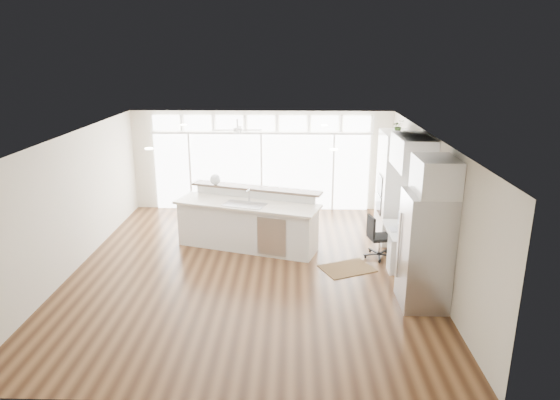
{
  "coord_description": "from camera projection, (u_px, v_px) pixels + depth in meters",
  "views": [
    {
      "loc": [
        0.87,
        -9.24,
        4.27
      ],
      "look_at": [
        0.6,
        0.6,
        1.28
      ],
      "focal_mm": 32.0,
      "sensor_mm": 36.0,
      "label": 1
    }
  ],
  "objects": [
    {
      "name": "wall_back",
      "position": [
        262.0,
        161.0,
        13.53
      ],
      "size": [
        7.0,
        0.04,
        2.7
      ],
      "primitive_type": "cube",
      "color": "beige",
      "rests_on": "floor"
    },
    {
      "name": "fridge_cabinet",
      "position": [
        436.0,
        176.0,
        8.05
      ],
      "size": [
        0.64,
        0.9,
        0.6
      ],
      "primitive_type": "cube",
      "color": "white",
      "rests_on": "wall_right"
    },
    {
      "name": "office_chair",
      "position": [
        380.0,
        237.0,
        10.52
      ],
      "size": [
        0.56,
        0.53,
        0.92
      ],
      "primitive_type": "cube",
      "rotation": [
        0.0,
        0.0,
        0.21
      ],
      "color": "black",
      "rests_on": "floor"
    },
    {
      "name": "floor",
      "position": [
        250.0,
        269.0,
        10.1
      ],
      "size": [
        7.0,
        8.0,
        0.02
      ],
      "primitive_type": "cube",
      "color": "#3D2413",
      "rests_on": "ground"
    },
    {
      "name": "refrigerator",
      "position": [
        425.0,
        250.0,
        8.43
      ],
      "size": [
        0.76,
        0.9,
        2.0
      ],
      "primitive_type": "cube",
      "color": "#B4B5B9",
      "rests_on": "floor"
    },
    {
      "name": "transom_row",
      "position": [
        261.0,
        123.0,
        13.17
      ],
      "size": [
        5.9,
        0.06,
        0.4
      ],
      "primitive_type": "cube",
      "color": "white",
      "rests_on": "wall_back"
    },
    {
      "name": "oven_cabinet",
      "position": [
        394.0,
        187.0,
        11.37
      ],
      "size": [
        0.64,
        1.2,
        2.5
      ],
      "primitive_type": "cube",
      "color": "white",
      "rests_on": "floor"
    },
    {
      "name": "monitor",
      "position": [
        401.0,
        220.0,
        10.02
      ],
      "size": [
        0.11,
        0.49,
        0.4
      ],
      "primitive_type": "cube",
      "rotation": [
        0.0,
        0.0,
        -0.06
      ],
      "color": "black",
      "rests_on": "desk_nook"
    },
    {
      "name": "recessed_lights",
      "position": [
        248.0,
        136.0,
        9.51
      ],
      "size": [
        3.4,
        3.0,
        0.02
      ],
      "primitive_type": "cube",
      "color": "white",
      "rests_on": "ceiling"
    },
    {
      "name": "kitchen_island",
      "position": [
        247.0,
        220.0,
        11.0
      ],
      "size": [
        3.41,
        2.12,
        1.27
      ],
      "primitive_type": "cube",
      "rotation": [
        0.0,
        0.0,
        -0.31
      ],
      "color": "white",
      "rests_on": "floor"
    },
    {
      "name": "keyboard",
      "position": [
        392.0,
        229.0,
        10.08
      ],
      "size": [
        0.13,
        0.34,
        0.02
      ],
      "primitive_type": "cube",
      "rotation": [
        0.0,
        0.0,
        0.01
      ],
      "color": "silver",
      "rests_on": "desk_nook"
    },
    {
      "name": "ceiling",
      "position": [
        247.0,
        136.0,
        9.31
      ],
      "size": [
        7.0,
        8.0,
        0.02
      ],
      "primitive_type": "cube",
      "color": "white",
      "rests_on": "wall_back"
    },
    {
      "name": "rug",
      "position": [
        347.0,
        268.0,
        10.09
      ],
      "size": [
        1.22,
        1.08,
        0.01
      ],
      "primitive_type": "cube",
      "rotation": [
        0.0,
        0.0,
        0.43
      ],
      "color": "#392412",
      "rests_on": "floor"
    },
    {
      "name": "ceiling_fan",
      "position": [
        237.0,
        126.0,
        12.07
      ],
      "size": [
        1.16,
        1.16,
        0.32
      ],
      "primitive_type": "cube",
      "color": "white",
      "rests_on": "ceiling"
    },
    {
      "name": "wall_front",
      "position": [
        219.0,
        307.0,
        5.88
      ],
      "size": [
        7.0,
        0.04,
        2.7
      ],
      "primitive_type": "cube",
      "color": "beige",
      "rests_on": "floor"
    },
    {
      "name": "glass_wall",
      "position": [
        262.0,
        172.0,
        13.56
      ],
      "size": [
        5.8,
        0.06,
        2.08
      ],
      "primitive_type": "cube",
      "color": "white",
      "rests_on": "wall_back"
    },
    {
      "name": "desk_window",
      "position": [
        424.0,
        192.0,
        9.84
      ],
      "size": [
        0.04,
        0.85,
        0.85
      ],
      "primitive_type": "cube",
      "color": "white",
      "rests_on": "wall_right"
    },
    {
      "name": "fishbowl",
      "position": [
        215.0,
        179.0,
        11.45
      ],
      "size": [
        0.31,
        0.31,
        0.24
      ],
      "primitive_type": "sphere",
      "rotation": [
        0.0,
        0.0,
        -0.36
      ],
      "color": "white",
      "rests_on": "kitchen_island"
    },
    {
      "name": "desk_nook",
      "position": [
        403.0,
        247.0,
        10.19
      ],
      "size": [
        0.72,
        1.3,
        0.76
      ],
      "primitive_type": "cube",
      "color": "white",
      "rests_on": "floor"
    },
    {
      "name": "framed_photos",
      "position": [
        416.0,
        191.0,
        10.48
      ],
      "size": [
        0.06,
        0.22,
        0.8
      ],
      "primitive_type": "cube",
      "color": "black",
      "rests_on": "wall_right"
    },
    {
      "name": "wall_right",
      "position": [
        429.0,
        207.0,
        9.61
      ],
      "size": [
        0.04,
        8.0,
        2.7
      ],
      "primitive_type": "cube",
      "color": "beige",
      "rests_on": "floor"
    },
    {
      "name": "potted_plant",
      "position": [
        398.0,
        127.0,
        10.98
      ],
      "size": [
        0.26,
        0.29,
        0.21
      ],
      "primitive_type": "imported",
      "rotation": [
        0.0,
        0.0,
        0.07
      ],
      "color": "#3A6029",
      "rests_on": "oven_cabinet"
    },
    {
      "name": "upper_cabinets",
      "position": [
        413.0,
        152.0,
        9.62
      ],
      "size": [
        0.64,
        1.3,
        0.64
      ],
      "primitive_type": "cube",
      "color": "white",
      "rests_on": "wall_right"
    },
    {
      "name": "wall_left",
      "position": [
        71.0,
        204.0,
        9.8
      ],
      "size": [
        0.04,
        8.0,
        2.7
      ],
      "primitive_type": "cube",
      "color": "beige",
      "rests_on": "floor"
    }
  ]
}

